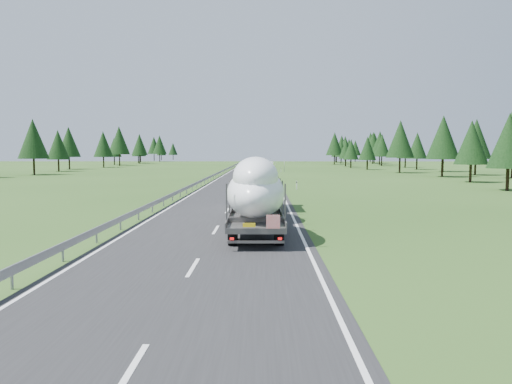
{
  "coord_description": "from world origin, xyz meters",
  "views": [
    {
      "loc": [
        2.61,
        -27.31,
        4.33
      ],
      "look_at": [
        2.21,
        1.85,
        1.97
      ],
      "focal_mm": 35.0,
      "sensor_mm": 36.0,
      "label": 1
    }
  ],
  "objects_px": {
    "distant_van": "(251,163)",
    "distant_car_dark": "(261,160)",
    "distant_car_blue": "(254,159)",
    "highway_sign": "(284,164)",
    "boat_truck": "(256,188)"
  },
  "relations": [
    {
      "from": "distant_car_dark",
      "to": "distant_car_blue",
      "type": "xyz_separation_m",
      "value": [
        -3.66,
        34.93,
        -0.1
      ]
    },
    {
      "from": "distant_van",
      "to": "distant_car_blue",
      "type": "xyz_separation_m",
      "value": [
        -0.98,
        107.17,
        -0.12
      ]
    },
    {
      "from": "highway_sign",
      "to": "distant_car_blue",
      "type": "distance_m",
      "value": 153.77
    },
    {
      "from": "distant_car_blue",
      "to": "distant_car_dark",
      "type": "bearing_deg",
      "value": -79.09
    },
    {
      "from": "distant_car_dark",
      "to": "distant_car_blue",
      "type": "bearing_deg",
      "value": 96.47
    },
    {
      "from": "distant_van",
      "to": "distant_car_dark",
      "type": "xyz_separation_m",
      "value": [
        2.68,
        72.24,
        -0.03
      ]
    },
    {
      "from": "highway_sign",
      "to": "distant_car_dark",
      "type": "xyz_separation_m",
      "value": [
        -5.63,
        118.55,
        -1.01
      ]
    },
    {
      "from": "distant_van",
      "to": "distant_car_dark",
      "type": "height_order",
      "value": "distant_van"
    },
    {
      "from": "highway_sign",
      "to": "distant_van",
      "type": "height_order",
      "value": "highway_sign"
    },
    {
      "from": "highway_sign",
      "to": "boat_truck",
      "type": "height_order",
      "value": "boat_truck"
    },
    {
      "from": "distant_car_blue",
      "to": "distant_van",
      "type": "bearing_deg",
      "value": -84.54
    },
    {
      "from": "boat_truck",
      "to": "distant_car_blue",
      "type": "bearing_deg",
      "value": 91.07
    },
    {
      "from": "highway_sign",
      "to": "distant_car_dark",
      "type": "bearing_deg",
      "value": 92.72
    },
    {
      "from": "distant_van",
      "to": "distant_car_dark",
      "type": "relative_size",
      "value": 1.27
    },
    {
      "from": "highway_sign",
      "to": "distant_car_dark",
      "type": "height_order",
      "value": "highway_sign"
    }
  ]
}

